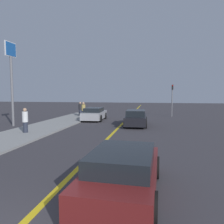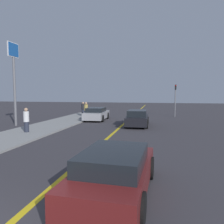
{
  "view_description": "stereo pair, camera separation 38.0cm",
  "coord_description": "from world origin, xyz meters",
  "views": [
    {
      "loc": [
        2.64,
        -3.01,
        2.74
      ],
      "look_at": [
        0.09,
        10.73,
        1.53
      ],
      "focal_mm": 35.0,
      "sensor_mm": 36.0,
      "label": 1
    },
    {
      "loc": [
        3.02,
        -2.93,
        2.74
      ],
      "look_at": [
        0.09,
        10.73,
        1.53
      ],
      "focal_mm": 35.0,
      "sensor_mm": 36.0,
      "label": 2
    }
  ],
  "objects": [
    {
      "name": "car_near_right_lane",
      "position": [
        1.89,
        2.69,
        0.62
      ],
      "size": [
        2.02,
        4.22,
        1.26
      ],
      "rotation": [
        0.0,
        0.0,
        -0.04
      ],
      "color": "maroon",
      "rests_on": "ground_plane"
    },
    {
      "name": "car_far_distant",
      "position": [
        -3.15,
        18.31,
        0.64
      ],
      "size": [
        2.09,
        4.37,
        1.29
      ],
      "rotation": [
        0.0,
        0.0,
        0.04
      ],
      "color": "#9E9EA3",
      "rests_on": "ground_plane"
    },
    {
      "name": "sidewalk_left",
      "position": [
        -5.74,
        12.6,
        0.06
      ],
      "size": [
        3.58,
        25.21,
        0.11
      ],
      "color": "gray",
      "rests_on": "ground_plane"
    },
    {
      "name": "pedestrian_far_standing",
      "position": [
        -4.94,
        20.28,
        0.92
      ],
      "size": [
        0.43,
        0.43,
        1.64
      ],
      "color": "#282D3D",
      "rests_on": "sidewalk_left"
    },
    {
      "name": "pedestrian_mid_group",
      "position": [
        -5.71,
        10.15,
        0.93
      ],
      "size": [
        0.37,
        0.37,
        1.65
      ],
      "color": "#282D3D",
      "rests_on": "sidewalk_left"
    },
    {
      "name": "pedestrian_by_sign",
      "position": [
        -5.87,
        21.93,
        0.89
      ],
      "size": [
        0.41,
        0.41,
        1.58
      ],
      "color": "#282D3D",
      "rests_on": "sidewalk_left"
    },
    {
      "name": "roadside_sign",
      "position": [
        -8.8,
        13.28,
        4.79
      ],
      "size": [
        0.2,
        1.36,
        6.89
      ],
      "color": "slate",
      "rests_on": "ground_plane"
    },
    {
      "name": "traffic_light",
      "position": [
        4.88,
        23.27,
        2.3
      ],
      "size": [
        0.18,
        0.4,
        3.71
      ],
      "color": "slate",
      "rests_on": "ground_plane"
    },
    {
      "name": "road_center_line",
      "position": [
        0.0,
        18.0,
        0.0
      ],
      "size": [
        0.2,
        60.0,
        0.01
      ],
      "color": "gold",
      "rests_on": "ground_plane"
    },
    {
      "name": "car_ahead_center",
      "position": [
        1.28,
        15.28,
        0.65
      ],
      "size": [
        1.93,
        4.25,
        1.34
      ],
      "rotation": [
        0.0,
        0.0,
        0.03
      ],
      "color": "black",
      "rests_on": "ground_plane"
    }
  ]
}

